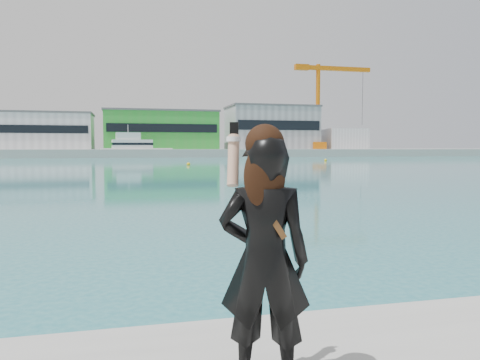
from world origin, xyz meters
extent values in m
cube|color=#9E9E99|center=(0.00, 130.00, 1.00)|extent=(320.00, 40.00, 2.00)
cube|color=silver|center=(-22.00, 128.00, 6.50)|extent=(24.00, 15.00, 9.00)
cube|color=black|center=(-22.00, 120.40, 6.95)|extent=(22.80, 0.20, 1.98)
cube|color=#59595B|center=(-22.00, 128.00, 11.25)|extent=(24.48, 15.30, 0.50)
cube|color=green|center=(8.00, 128.00, 7.00)|extent=(30.00, 16.00, 10.00)
cube|color=black|center=(8.00, 119.90, 7.50)|extent=(28.50, 0.20, 2.20)
cube|color=#59595B|center=(8.00, 128.00, 12.25)|extent=(30.60, 16.32, 0.50)
cube|color=gray|center=(40.00, 128.00, 8.00)|extent=(25.00, 15.00, 12.00)
cube|color=black|center=(40.00, 120.40, 8.60)|extent=(23.75, 0.20, 2.64)
cube|color=#59595B|center=(40.00, 128.00, 14.25)|extent=(25.50, 15.30, 0.50)
cube|color=silver|center=(62.00, 126.00, 5.00)|extent=(12.00, 10.00, 6.00)
cube|color=orange|center=(52.00, 122.00, 3.00)|extent=(4.00, 4.00, 2.00)
cylinder|color=orange|center=(52.00, 122.00, 15.00)|extent=(1.20, 1.20, 22.00)
cube|color=orange|center=(58.00, 122.00, 25.00)|extent=(20.00, 1.20, 1.20)
cube|color=orange|center=(47.00, 122.00, 25.00)|extent=(4.00, 1.60, 1.60)
cylinder|color=black|center=(66.00, 122.00, 17.00)|extent=(0.10, 0.10, 16.00)
cylinder|color=silver|center=(22.00, 121.00, 6.00)|extent=(0.16, 0.16, 8.00)
cube|color=#E5540D|center=(22.60, 121.00, 9.40)|extent=(1.20, 0.04, 0.80)
cube|color=white|center=(0.96, 113.62, 1.13)|extent=(17.37, 6.27, 2.27)
cube|color=white|center=(0.02, 113.53, 3.31)|extent=(9.77, 4.82, 2.08)
cube|color=white|center=(-0.92, 113.45, 5.20)|extent=(5.94, 3.72, 1.70)
cube|color=black|center=(0.02, 113.53, 3.31)|extent=(9.97, 4.93, 0.57)
cylinder|color=silver|center=(-0.92, 113.45, 6.99)|extent=(0.15, 0.15, 1.89)
sphere|color=yellow|center=(33.47, 74.97, 0.00)|extent=(0.50, 0.50, 0.50)
sphere|color=yellow|center=(6.74, 60.64, 0.00)|extent=(0.50, 0.50, 0.50)
imported|color=black|center=(-0.76, -0.27, 1.66)|extent=(0.72, 0.58, 1.72)
sphere|color=black|center=(-0.76, -0.29, 2.46)|extent=(0.26, 0.26, 0.26)
ellipsoid|color=black|center=(-0.78, -0.34, 2.25)|extent=(0.29, 0.15, 0.46)
cylinder|color=tan|center=(-0.94, -0.11, 2.35)|extent=(0.14, 0.22, 0.37)
cylinder|color=white|center=(-0.93, -0.07, 2.50)|extent=(0.10, 0.10, 0.03)
cube|color=black|center=(-0.92, -0.03, 2.56)|extent=(0.06, 0.03, 0.13)
cube|color=#4C2D14|center=(-0.76, -0.36, 2.01)|extent=(0.24, 0.09, 0.35)
camera|label=1|loc=(-1.67, -3.29, 2.44)|focal=35.00mm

